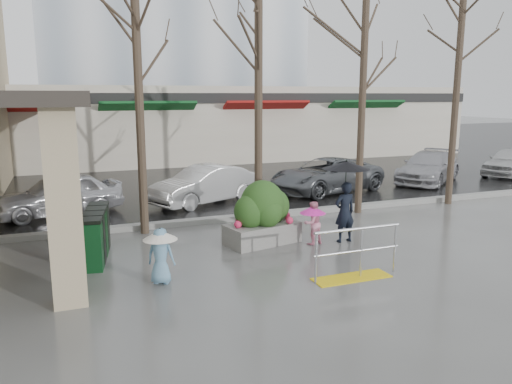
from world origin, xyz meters
TOP-DOWN VIEW (x-y plane):
  - ground at (0.00, 0.00)m, footprint 120.00×120.00m
  - street_asphalt at (0.00, 22.00)m, footprint 120.00×36.00m
  - curb at (0.00, 4.00)m, footprint 120.00×0.30m
  - canopy_slab at (-4.80, 8.00)m, footprint 2.80×18.00m
  - pillar_front at (-3.90, -0.50)m, footprint 0.55×0.55m
  - pillar_back at (-3.90, 6.00)m, footprint 0.55×0.55m
  - storefront_row at (2.00, 17.97)m, footprint 34.00×6.74m
  - handrail at (1.36, -1.20)m, footprint 1.90×0.50m
  - tree_west at (-2.00, 3.60)m, footprint 3.20×3.20m
  - tree_midwest at (1.20, 3.60)m, footprint 3.20×3.20m
  - tree_mideast at (4.50, 3.60)m, footprint 3.20×3.20m
  - tree_east at (8.00, 3.60)m, footprint 3.20×3.20m
  - woman at (2.46, 1.03)m, footprint 1.15×1.15m
  - child_pink at (1.64, 1.14)m, footprint 0.64×0.64m
  - child_blue at (-2.25, -0.10)m, footprint 0.66×0.66m
  - planter at (0.54, 1.66)m, footprint 1.93×1.27m
  - news_boxes at (-3.31, 1.87)m, footprint 0.77×2.00m
  - car_a at (-4.08, 6.54)m, footprint 3.96×2.41m
  - car_b at (0.45, 6.55)m, footprint 4.04×2.78m
  - car_c at (5.18, 6.85)m, footprint 4.92×3.21m
  - car_d at (10.18, 7.23)m, footprint 4.57×3.92m
  - car_e at (14.71, 7.25)m, footprint 3.98×2.88m

SIDE VIEW (x-z plane):
  - ground at x=0.00m, z-range 0.00..0.00m
  - street_asphalt at x=0.00m, z-range 0.00..0.01m
  - curb at x=0.00m, z-range 0.00..0.15m
  - handrail at x=1.36m, z-range -0.14..0.89m
  - news_boxes at x=-3.31m, z-range 0.00..1.09m
  - child_pink at x=1.64m, z-range 0.08..1.14m
  - car_a at x=-4.08m, z-range 0.00..1.26m
  - car_b at x=0.45m, z-range 0.00..1.26m
  - car_c at x=5.18m, z-range 0.00..1.26m
  - car_d at x=10.18m, z-range 0.00..1.26m
  - car_e at x=14.71m, z-range 0.00..1.26m
  - child_blue at x=-2.25m, z-range 0.11..1.21m
  - planter at x=0.54m, z-range -0.04..1.52m
  - woman at x=2.46m, z-range 0.25..2.29m
  - pillar_front at x=-3.90m, z-range 0.00..3.50m
  - pillar_back at x=-3.90m, z-range 0.00..3.50m
  - storefront_row at x=2.00m, z-range 0.01..4.01m
  - canopy_slab at x=-4.80m, z-range 3.50..3.75m
  - tree_mideast at x=4.50m, z-range 1.61..8.11m
  - tree_west at x=-2.00m, z-range 1.68..8.48m
  - tree_midwest at x=1.20m, z-range 1.73..8.73m
  - tree_east at x=8.00m, z-range 1.78..8.98m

